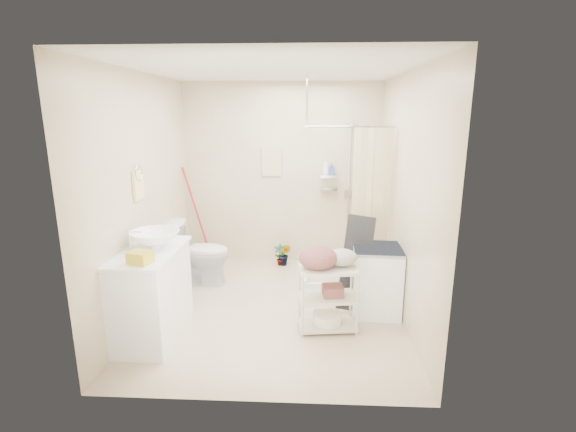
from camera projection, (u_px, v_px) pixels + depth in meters
The scene contains 23 objects.
floor at pixel (274, 308), 4.78m from camera, with size 3.20×3.20×0.00m, color beige.
ceiling at pixel (272, 69), 4.15m from camera, with size 2.80×3.20×0.04m, color silver.
wall_back at pixel (282, 175), 6.02m from camera, with size 2.80×0.04×2.60m, color beige.
wall_front at pixel (254, 242), 2.92m from camera, with size 2.80×0.04×2.60m, color beige.
wall_left at pixel (145, 196), 4.53m from camera, with size 0.04×3.20×2.60m, color beige.
wall_right at pixel (405, 198), 4.40m from camera, with size 0.04×3.20×2.60m, color beige.
vanity at pixel (151, 294), 4.10m from camera, with size 0.57×1.02×0.90m, color white.
sink at pixel (155, 239), 4.07m from camera, with size 0.48×0.48×0.16m, color white.
counter_basket at pixel (140, 257), 3.64m from camera, with size 0.19×0.15×0.11m, color gold.
floor_basket at pixel (159, 344), 3.92m from camera, with size 0.24×0.18×0.13m, color gold.
toilet at pixel (198, 253), 5.41m from camera, with size 0.46×0.81×0.82m, color silver.
mop at pixel (196, 215), 6.13m from camera, with size 0.14×0.14×1.42m, color red, non-canonical shape.
potted_plant_a at pixel (280, 255), 6.08m from camera, with size 0.17×0.11×0.32m, color #985325.
potted_plant_b at pixel (284, 255), 6.07m from camera, with size 0.18×0.15×0.33m, color brown.
hanging_towel at pixel (272, 161), 5.96m from camera, with size 0.28×0.03×0.42m, color beige.
towel_ring at pixel (138, 183), 4.30m from camera, with size 0.04×0.22×0.34m, color #F4E298, non-canonical shape.
tp_holder at pixel (154, 245), 4.72m from camera, with size 0.08×0.12×0.14m, color silver, non-canonical shape.
shower at pixel (344, 200), 5.51m from camera, with size 1.10×1.10×2.10m, color silver, non-canonical shape.
shampoo_bottle_a at pixel (326, 167), 5.87m from camera, with size 0.09×0.09×0.23m, color white.
shampoo_bottle_b at pixel (332, 169), 5.88m from camera, with size 0.07×0.07×0.16m, color #334994.
washing_machine at pixel (376, 280), 4.62m from camera, with size 0.52×0.53×0.75m, color white.
laundry_rack at pixel (328, 292), 4.23m from camera, with size 0.59×0.34×0.81m, color beige, non-canonical shape.
ironing_board at pixel (356, 263), 4.64m from camera, with size 0.31×0.09×1.10m, color black, non-canonical shape.
Camera 1 is at (0.38, -4.37, 2.18)m, focal length 26.00 mm.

